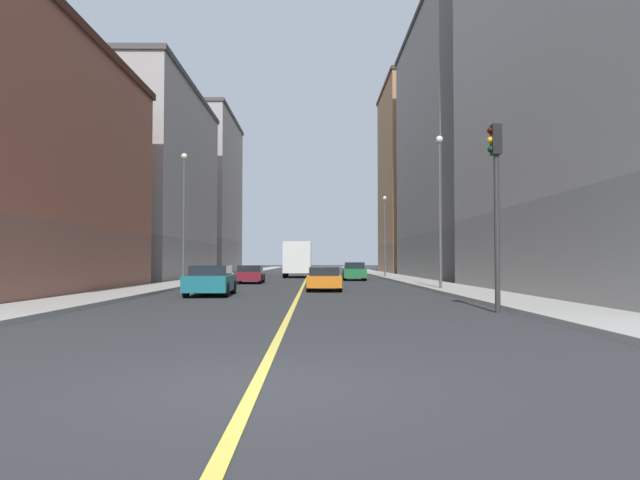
# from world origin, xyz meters

# --- Properties ---
(ground_plane) EXTENTS (400.00, 400.00, 0.00)m
(ground_plane) POSITION_xyz_m (0.00, 0.00, 0.00)
(ground_plane) COLOR #2B2D2F
(ground_plane) RESTS_ON ground
(sidewalk_left) EXTENTS (2.83, 168.00, 0.15)m
(sidewalk_left) POSITION_xyz_m (7.92, 49.00, 0.07)
(sidewalk_left) COLOR #9E9B93
(sidewalk_left) RESTS_ON ground
(sidewalk_right) EXTENTS (2.83, 168.00, 0.15)m
(sidewalk_right) POSITION_xyz_m (-7.92, 49.00, 0.07)
(sidewalk_right) COLOR #9E9B93
(sidewalk_right) RESTS_ON ground
(lane_center_stripe) EXTENTS (0.16, 154.00, 0.01)m
(lane_center_stripe) POSITION_xyz_m (0.00, 49.00, 0.01)
(lane_center_stripe) COLOR #E5D14C
(lane_center_stripe) RESTS_ON ground
(building_left_near) EXTENTS (11.16, 21.78, 23.84)m
(building_left_near) POSITION_xyz_m (14.77, 17.84, 11.93)
(building_left_near) COLOR gray
(building_left_near) RESTS_ON ground
(building_left_mid) EXTENTS (11.16, 21.46, 22.52)m
(building_left_mid) POSITION_xyz_m (14.77, 43.14, 11.27)
(building_left_mid) COLOR slate
(building_left_mid) RESTS_ON ground
(building_left_far) EXTENTS (11.16, 15.84, 23.29)m
(building_left_far) POSITION_xyz_m (14.77, 64.51, 11.65)
(building_left_far) COLOR #8F6B4F
(building_left_far) RESTS_ON ground
(building_right_midblock) EXTENTS (11.16, 21.59, 16.04)m
(building_right_midblock) POSITION_xyz_m (-14.77, 41.94, 8.03)
(building_right_midblock) COLOR gray
(building_right_midblock) RESTS_ON ground
(building_right_distant) EXTENTS (11.16, 17.76, 19.34)m
(building_right_distant) POSITION_xyz_m (-14.77, 64.45, 9.68)
(building_right_distant) COLOR gray
(building_right_distant) RESTS_ON ground
(traffic_light_left_near) EXTENTS (0.40, 0.32, 5.58)m
(traffic_light_left_near) POSITION_xyz_m (6.09, 10.00, 3.64)
(traffic_light_left_near) COLOR #2D2D2D
(traffic_light_left_near) RESTS_ON ground
(street_lamp_left_near) EXTENTS (0.36, 0.36, 7.79)m
(street_lamp_left_near) POSITION_xyz_m (7.11, 22.41, 4.82)
(street_lamp_left_near) COLOR #4C4C51
(street_lamp_left_near) RESTS_ON ground
(street_lamp_right_near) EXTENTS (0.36, 0.36, 7.82)m
(street_lamp_right_near) POSITION_xyz_m (-7.11, 27.53, 4.83)
(street_lamp_right_near) COLOR #4C4C51
(street_lamp_right_near) RESTS_ON ground
(street_lamp_left_far) EXTENTS (0.36, 0.36, 7.30)m
(street_lamp_left_far) POSITION_xyz_m (7.11, 45.81, 4.56)
(street_lamp_left_far) COLOR #4C4C51
(street_lamp_left_far) RESTS_ON ground
(car_green) EXTENTS (1.86, 4.59, 1.41)m
(car_green) POSITION_xyz_m (3.83, 38.92, 0.70)
(car_green) COLOR #1E6B38
(car_green) RESTS_ON ground
(car_maroon) EXTENTS (1.90, 4.39, 1.22)m
(car_maroon) POSITION_xyz_m (-3.72, 32.78, 0.62)
(car_maroon) COLOR maroon
(car_maroon) RESTS_ON ground
(car_orange) EXTENTS (1.80, 3.94, 1.21)m
(car_orange) POSITION_xyz_m (1.19, 22.65, 0.60)
(car_orange) COLOR orange
(car_orange) RESTS_ON ground
(car_teal) EXTENTS (1.98, 4.32, 1.32)m
(car_teal) POSITION_xyz_m (-3.88, 18.62, 0.66)
(car_teal) COLOR #196670
(car_teal) RESTS_ON ground
(box_truck) EXTENTS (2.54, 7.00, 3.24)m
(box_truck) POSITION_xyz_m (-0.87, 46.55, 1.69)
(box_truck) COLOR maroon
(box_truck) RESTS_ON ground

